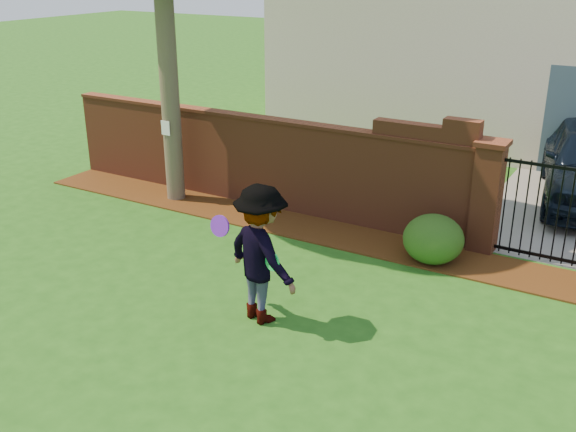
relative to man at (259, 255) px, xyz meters
The scene contains 11 objects.
ground 1.07m from the man, 152.39° to the right, with size 80.00×80.00×0.01m, color #215515.
mulch_bed 3.53m from the man, 114.03° to the left, with size 11.10×1.08×0.03m, color #3D1F0B.
brick_wall 4.50m from the man, 122.96° to the left, with size 8.70×0.31×2.16m.
pillar_left 4.25m from the man, 62.50° to the left, with size 0.50×0.50×1.88m.
iron_gate 4.86m from the man, 50.91° to the left, with size 1.78×0.03×1.60m.
house 11.99m from the man, 87.24° to the left, with size 12.40×6.40×6.30m.
paper_notice 5.05m from the man, 143.54° to the left, with size 0.20×0.01×0.28m, color white.
shrub_left 3.28m from the man, 64.23° to the left, with size 0.96×0.96×0.79m, color #1A4615.
man is the anchor object (origin of this frame).
frisbee_purple 0.63m from the man, 160.02° to the right, with size 0.29×0.29×0.03m, color purple.
frisbee_green 0.32m from the man, 24.46° to the right, with size 0.25×0.25×0.02m, color green.
Camera 1 is at (4.74, -6.34, 4.57)m, focal length 41.41 mm.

